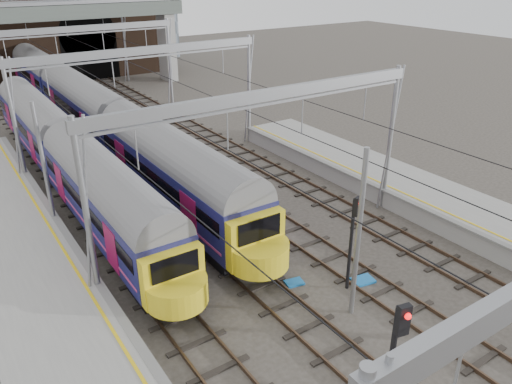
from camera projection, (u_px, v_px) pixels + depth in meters
ground at (389, 340)px, 18.50m from camera, size 160.00×160.00×0.00m
tracks at (199, 197)px, 29.79m from camera, size 14.40×80.00×0.22m
overhead_line at (146, 68)px, 31.93m from camera, size 16.80×80.00×8.00m
retaining_wall at (55, 44)px, 56.52m from camera, size 28.00×2.75×9.00m
overbridge at (50, 22)px, 50.11m from camera, size 28.00×3.00×9.25m
train_main at (58, 87)px, 45.03m from camera, size 2.80×64.63×4.81m
train_second at (67, 155)px, 29.67m from camera, size 2.57×29.80×4.50m
signal_near_left at (393, 359)px, 13.31m from camera, size 0.38×0.47×4.97m
signal_near_centre at (353, 231)px, 20.26m from camera, size 0.34×0.45×4.40m
equip_cover_a at (363, 280)px, 21.90m from camera, size 1.07×0.84×0.11m
equip_cover_b at (294, 282)px, 21.77m from camera, size 0.89×0.71×0.09m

